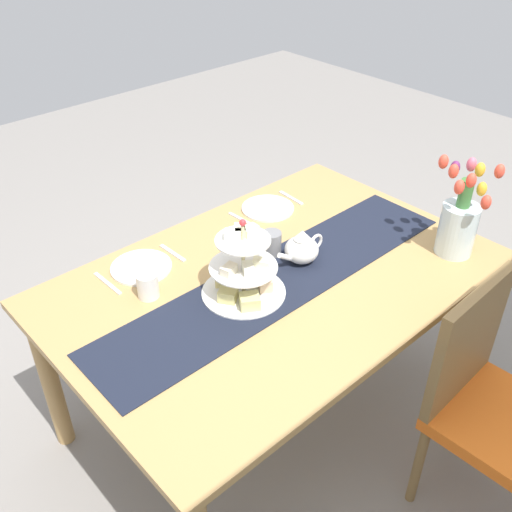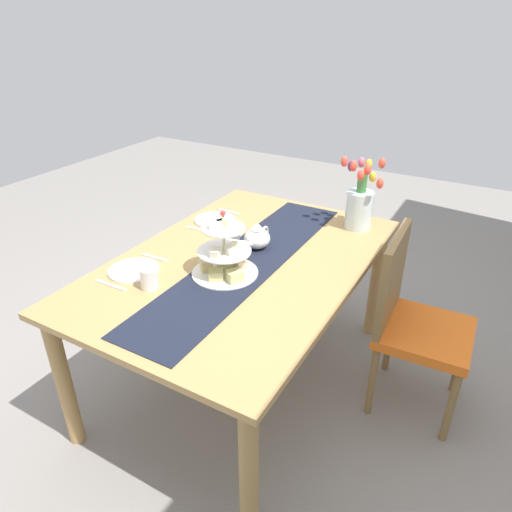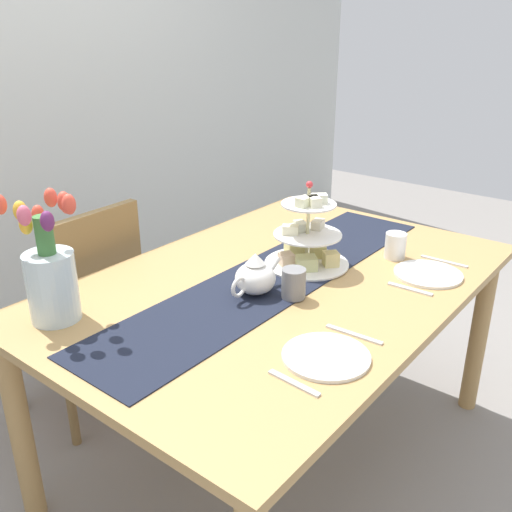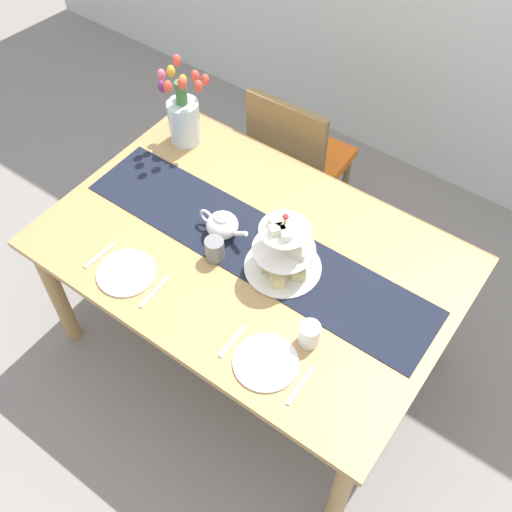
{
  "view_description": "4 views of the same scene",
  "coord_description": "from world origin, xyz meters",
  "px_view_note": "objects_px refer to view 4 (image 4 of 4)",
  "views": [
    {
      "loc": [
        1.22,
        1.24,
        2.04
      ],
      "look_at": [
        0.07,
        -0.03,
        0.85
      ],
      "focal_mm": 40.99,
      "sensor_mm": 36.0,
      "label": 1
    },
    {
      "loc": [
        1.65,
        1.01,
        1.79
      ],
      "look_at": [
        0.0,
        0.07,
        0.78
      ],
      "focal_mm": 32.41,
      "sensor_mm": 36.0,
      "label": 2
    },
    {
      "loc": [
        -1.4,
        -1.01,
        1.54
      ],
      "look_at": [
        -0.04,
        0.07,
        0.82
      ],
      "focal_mm": 39.61,
      "sensor_mm": 36.0,
      "label": 3
    },
    {
      "loc": [
        0.91,
        -1.22,
        2.64
      ],
      "look_at": [
        0.07,
        -0.06,
        0.81
      ],
      "focal_mm": 43.15,
      "sensor_mm": 36.0,
      "label": 4
    }
  ],
  "objects_px": {
    "tulip_vase": "(184,115)",
    "mug_grey": "(215,249)",
    "tiered_cake_stand": "(284,254)",
    "chair_left": "(296,158)",
    "dinner_plate_left": "(126,273)",
    "knife_right": "(301,385)",
    "knife_left": "(155,291)",
    "dinner_plate_right": "(266,362)",
    "fork_right": "(232,341)",
    "dining_table": "(251,264)",
    "mug_white_text": "(309,334)",
    "fork_left": "(99,256)",
    "teapot": "(222,224)"
  },
  "relations": [
    {
      "from": "teapot",
      "to": "fork_right",
      "type": "distance_m",
      "value": 0.51
    },
    {
      "from": "chair_left",
      "to": "fork_left",
      "type": "distance_m",
      "value": 1.18
    },
    {
      "from": "chair_left",
      "to": "mug_white_text",
      "type": "bearing_deg",
      "value": -54.92
    },
    {
      "from": "mug_white_text",
      "to": "chair_left",
      "type": "bearing_deg",
      "value": 125.08
    },
    {
      "from": "chair_left",
      "to": "knife_right",
      "type": "distance_m",
      "value": 1.39
    },
    {
      "from": "tiered_cake_stand",
      "to": "mug_white_text",
      "type": "height_order",
      "value": "tiered_cake_stand"
    },
    {
      "from": "teapot",
      "to": "fork_left",
      "type": "relative_size",
      "value": 1.59
    },
    {
      "from": "dinner_plate_left",
      "to": "fork_left",
      "type": "relative_size",
      "value": 1.53
    },
    {
      "from": "dining_table",
      "to": "chair_left",
      "type": "distance_m",
      "value": 0.83
    },
    {
      "from": "tiered_cake_stand",
      "to": "knife_left",
      "type": "height_order",
      "value": "tiered_cake_stand"
    },
    {
      "from": "tulip_vase",
      "to": "mug_white_text",
      "type": "bearing_deg",
      "value": -28.72
    },
    {
      "from": "tulip_vase",
      "to": "tiered_cake_stand",
      "type": "bearing_deg",
      "value": -24.19
    },
    {
      "from": "tiered_cake_stand",
      "to": "chair_left",
      "type": "bearing_deg",
      "value": 119.58
    },
    {
      "from": "teapot",
      "to": "fork_left",
      "type": "distance_m",
      "value": 0.5
    },
    {
      "from": "knife_right",
      "to": "mug_grey",
      "type": "xyz_separation_m",
      "value": [
        -0.57,
        0.26,
        0.05
      ]
    },
    {
      "from": "dining_table",
      "to": "fork_left",
      "type": "relative_size",
      "value": 10.87
    },
    {
      "from": "tulip_vase",
      "to": "knife_left",
      "type": "distance_m",
      "value": 0.87
    },
    {
      "from": "tulip_vase",
      "to": "dinner_plate_left",
      "type": "xyz_separation_m",
      "value": [
        0.31,
        -0.73,
        -0.14
      ]
    },
    {
      "from": "knife_left",
      "to": "knife_right",
      "type": "relative_size",
      "value": 1.0
    },
    {
      "from": "tulip_vase",
      "to": "mug_grey",
      "type": "height_order",
      "value": "tulip_vase"
    },
    {
      "from": "teapot",
      "to": "fork_right",
      "type": "relative_size",
      "value": 1.59
    },
    {
      "from": "tulip_vase",
      "to": "knife_right",
      "type": "relative_size",
      "value": 2.29
    },
    {
      "from": "knife_right",
      "to": "tiered_cake_stand",
      "type": "bearing_deg",
      "value": 131.04
    },
    {
      "from": "fork_left",
      "to": "dinner_plate_right",
      "type": "distance_m",
      "value": 0.8
    },
    {
      "from": "teapot",
      "to": "knife_left",
      "type": "height_order",
      "value": "teapot"
    },
    {
      "from": "dinner_plate_left",
      "to": "mug_grey",
      "type": "distance_m",
      "value": 0.35
    },
    {
      "from": "mug_white_text",
      "to": "fork_left",
      "type": "bearing_deg",
      "value": -169.62
    },
    {
      "from": "knife_right",
      "to": "knife_left",
      "type": "bearing_deg",
      "value": 180.0
    },
    {
      "from": "dinner_plate_left",
      "to": "tulip_vase",
      "type": "bearing_deg",
      "value": 113.06
    },
    {
      "from": "dinner_plate_left",
      "to": "knife_right",
      "type": "distance_m",
      "value": 0.8
    },
    {
      "from": "fork_left",
      "to": "fork_right",
      "type": "xyz_separation_m",
      "value": [
        0.66,
        0.0,
        0.0
      ]
    },
    {
      "from": "knife_left",
      "to": "fork_right",
      "type": "relative_size",
      "value": 1.13
    },
    {
      "from": "tulip_vase",
      "to": "fork_right",
      "type": "distance_m",
      "value": 1.11
    },
    {
      "from": "dinner_plate_right",
      "to": "fork_right",
      "type": "bearing_deg",
      "value": 180.0
    },
    {
      "from": "dining_table",
      "to": "mug_white_text",
      "type": "relative_size",
      "value": 17.16
    },
    {
      "from": "tiered_cake_stand",
      "to": "dinner_plate_left",
      "type": "xyz_separation_m",
      "value": [
        -0.47,
        -0.38,
        -0.08
      ]
    },
    {
      "from": "tiered_cake_stand",
      "to": "mug_grey",
      "type": "height_order",
      "value": "tiered_cake_stand"
    },
    {
      "from": "tiered_cake_stand",
      "to": "tulip_vase",
      "type": "bearing_deg",
      "value": 155.81
    },
    {
      "from": "dining_table",
      "to": "chair_left",
      "type": "xyz_separation_m",
      "value": [
        -0.28,
        0.77,
        -0.14
      ]
    },
    {
      "from": "knife_right",
      "to": "fork_right",
      "type": "bearing_deg",
      "value": 180.0
    },
    {
      "from": "dining_table",
      "to": "dinner_plate_left",
      "type": "height_order",
      "value": "dinner_plate_left"
    },
    {
      "from": "chair_left",
      "to": "tiered_cake_stand",
      "type": "xyz_separation_m",
      "value": [
        0.43,
        -0.77,
        0.32
      ]
    },
    {
      "from": "chair_left",
      "to": "dinner_plate_right",
      "type": "xyz_separation_m",
      "value": [
        0.62,
        -1.14,
        0.24
      ]
    },
    {
      "from": "chair_left",
      "to": "knife_right",
      "type": "height_order",
      "value": "chair_left"
    },
    {
      "from": "mug_white_text",
      "to": "dinner_plate_left",
      "type": "bearing_deg",
      "value": -167.61
    },
    {
      "from": "tulip_vase",
      "to": "mug_white_text",
      "type": "relative_size",
      "value": 4.1
    },
    {
      "from": "fork_left",
      "to": "dining_table",
      "type": "bearing_deg",
      "value": 39.03
    },
    {
      "from": "chair_left",
      "to": "dinner_plate_right",
      "type": "distance_m",
      "value": 1.32
    },
    {
      "from": "knife_left",
      "to": "dinner_plate_right",
      "type": "distance_m",
      "value": 0.51
    },
    {
      "from": "dining_table",
      "to": "fork_left",
      "type": "xyz_separation_m",
      "value": [
        -0.46,
        -0.38,
        0.09
      ]
    }
  ]
}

